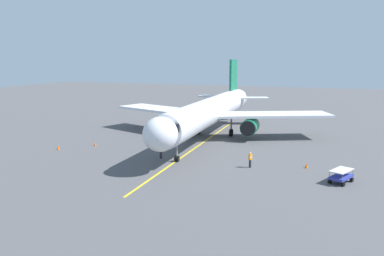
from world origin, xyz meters
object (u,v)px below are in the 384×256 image
object	(u,v)px
ground_crew_marshaller	(161,151)
ground_crew_loader	(180,124)
safety_cone_wing_port	(95,144)
ground_crew_wing_walker	(250,160)
baggage_cart_near_nose	(341,176)
safety_cone_nose_right	(58,148)
airplane	(210,112)
safety_cone_nose_left	(306,166)

from	to	relation	value
ground_crew_marshaller	ground_crew_loader	size ratio (longest dim) A/B	1.00
safety_cone_wing_port	ground_crew_loader	bearing A→B (deg)	-112.10
safety_cone_wing_port	ground_crew_wing_walker	bearing A→B (deg)	171.24
ground_crew_loader	safety_cone_wing_port	xyz separation A→B (m)	(6.30, 15.52, -0.61)
ground_crew_loader	ground_crew_marshaller	bearing A→B (deg)	104.64
ground_crew_loader	safety_cone_wing_port	world-z (taller)	ground_crew_loader
ground_crew_marshaller	baggage_cart_near_nose	size ratio (longest dim) A/B	0.58
ground_crew_wing_walker	safety_cone_nose_right	distance (m)	25.22
airplane	safety_cone_nose_right	distance (m)	21.61
safety_cone_nose_left	safety_cone_nose_right	distance (m)	31.07
safety_cone_nose_right	ground_crew_marshaller	bearing A→B (deg)	-178.28
ground_crew_loader	safety_cone_wing_port	size ratio (longest dim) A/B	3.11
ground_crew_loader	baggage_cart_near_nose	world-z (taller)	ground_crew_loader
safety_cone_nose_right	ground_crew_loader	bearing A→B (deg)	-116.62
safety_cone_wing_port	airplane	bearing A→B (deg)	-143.02
ground_crew_marshaller	ground_crew_wing_walker	size ratio (longest dim) A/B	1.00
ground_crew_loader	baggage_cart_near_nose	bearing A→B (deg)	139.69
ground_crew_wing_walker	ground_crew_marshaller	bearing A→B (deg)	-1.43
airplane	safety_cone_nose_right	size ratio (longest dim) A/B	73.22
ground_crew_wing_walker	safety_cone_wing_port	distance (m)	22.22
airplane	ground_crew_loader	world-z (taller)	airplane
baggage_cart_near_nose	safety_cone_nose_left	size ratio (longest dim) A/B	5.36
ground_crew_loader	ground_crew_wing_walker	bearing A→B (deg)	129.62
ground_crew_marshaller	safety_cone_wing_port	size ratio (longest dim) A/B	3.11
ground_crew_marshaller	safety_cone_wing_port	distance (m)	11.61
airplane	ground_crew_marshaller	bearing A→B (deg)	81.14
baggage_cart_near_nose	safety_cone_nose_left	distance (m)	5.38
baggage_cart_near_nose	ground_crew_wing_walker	bearing A→B (deg)	-13.58
ground_crew_wing_walker	safety_cone_wing_port	bearing A→B (deg)	-8.76
safety_cone_nose_left	safety_cone_nose_right	bearing A→B (deg)	3.72
baggage_cart_near_nose	safety_cone_nose_left	bearing A→B (deg)	-49.66
ground_crew_marshaller	safety_cone_nose_left	xyz separation A→B (m)	(-16.58, -1.58, -0.61)
airplane	safety_cone_nose_left	distance (m)	18.90
ground_crew_loader	baggage_cart_near_nose	distance (m)	32.68
ground_crew_wing_walker	safety_cone_nose_right	bearing A→B (deg)	0.37
baggage_cart_near_nose	safety_cone_nose_right	xyz separation A→B (m)	(34.48, -2.07, -0.38)
safety_cone_nose_left	safety_cone_nose_right	xyz separation A→B (m)	(31.01, 2.01, 0.00)
airplane	baggage_cart_near_nose	distance (m)	24.04
baggage_cart_near_nose	safety_cone_nose_right	bearing A→B (deg)	-3.44
airplane	safety_cone_wing_port	bearing A→B (deg)	36.98
ground_crew_wing_walker	baggage_cart_near_nose	bearing A→B (deg)	166.42
ground_crew_marshaller	safety_cone_nose_left	size ratio (longest dim) A/B	3.11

